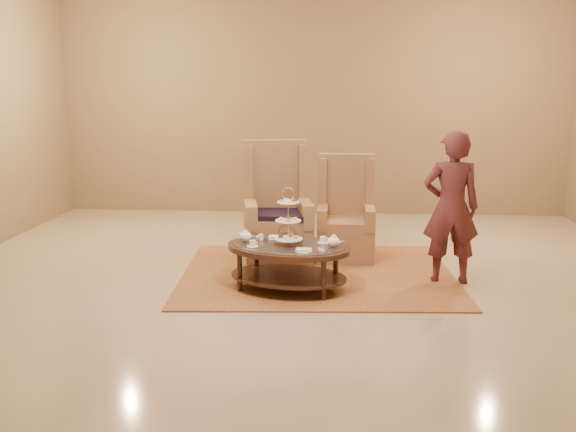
# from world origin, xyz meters

# --- Properties ---
(ground) EXTENTS (8.00, 8.00, 0.00)m
(ground) POSITION_xyz_m (0.00, 0.00, 0.00)
(ground) COLOR tan
(ground) RESTS_ON ground
(ceiling) EXTENTS (8.00, 8.00, 0.02)m
(ceiling) POSITION_xyz_m (0.00, 0.00, 0.00)
(ceiling) COLOR beige
(ceiling) RESTS_ON ground
(wall_back) EXTENTS (8.00, 0.04, 3.50)m
(wall_back) POSITION_xyz_m (0.00, 4.00, 1.75)
(wall_back) COLOR olive
(wall_back) RESTS_ON ground
(rug) EXTENTS (3.08, 2.63, 0.02)m
(rug) POSITION_xyz_m (0.20, 0.51, 0.01)
(rug) COLOR #AE773D
(rug) RESTS_ON ground
(tea_table) EXTENTS (1.44, 1.15, 1.06)m
(tea_table) POSITION_xyz_m (-0.08, -0.06, 0.38)
(tea_table) COLOR black
(tea_table) RESTS_ON ground
(armchair_left) EXTENTS (0.89, 0.91, 1.41)m
(armchair_left) POSITION_xyz_m (-0.30, 1.05, 0.48)
(armchair_left) COLOR #996D48
(armchair_left) RESTS_ON ground
(armchair_right) EXTENTS (0.67, 0.69, 1.23)m
(armchair_right) POSITION_xyz_m (0.51, 1.26, 0.41)
(armchair_right) COLOR #996D48
(armchair_right) RESTS_ON ground
(person) EXTENTS (0.59, 0.39, 1.60)m
(person) POSITION_xyz_m (1.58, 0.34, 0.80)
(person) COLOR #4E2126
(person) RESTS_ON ground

